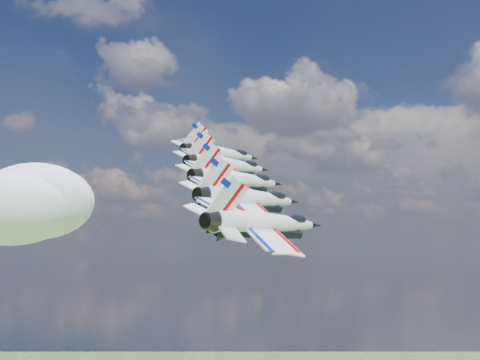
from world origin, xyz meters
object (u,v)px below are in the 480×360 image
Objects in this scene: jet_4 at (269,223)px; jet_1 at (230,165)px; jet_2 at (240,180)px; jet_3 at (252,199)px; jet_0 at (223,154)px.

jet_1 is at bearing 142.18° from jet_4.
jet_3 is (7.06, -7.60, -3.21)m from jet_2.
jet_3 is at bearing -37.82° from jet_2.
jet_2 is 1.00× the size of jet_4.
jet_3 is 1.00× the size of jet_4.
jet_0 is 10.87m from jet_1.
jet_4 is (7.06, -7.60, -3.21)m from jet_3.
jet_0 is 43.46m from jet_4.
jet_3 is (14.13, -15.21, -6.43)m from jet_1.
jet_0 reaches higher than jet_2.
jet_1 is 1.00× the size of jet_4.
jet_3 reaches higher than jet_4.
jet_1 reaches higher than jet_2.
jet_2 reaches higher than jet_3.
jet_2 is at bearing -37.82° from jet_0.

